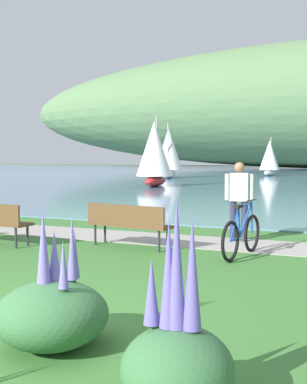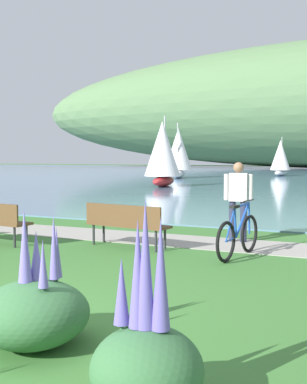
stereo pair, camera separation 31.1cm
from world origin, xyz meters
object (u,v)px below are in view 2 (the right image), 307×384
Objects in this scene: sailboat_nearest_to_shore at (280,157)px; sailboat_far_off at (178,152)px; park_bench_further_along at (126,222)px; sailboat_mid_bay at (162,153)px; person_at_shoreline at (238,197)px; bicycle_beside_path at (238,235)px.

sailboat_nearest_to_shore is 10.81m from sailboat_far_off.
sailboat_nearest_to_shore is (-3.03, 37.74, 1.26)m from park_bench_further_along.
sailboat_far_off reaches higher than sailboat_mid_bay.
person_at_shoreline is at bearing -62.19° from sailboat_mid_bay.
sailboat_far_off reaches higher than person_at_shoreline.
sailboat_far_off is at bearing 112.94° from bicycle_beside_path.
sailboat_mid_bay is at bearing -73.51° from sailboat_far_off.
park_bench_further_along is 2.48m from person_at_shoreline.
bicycle_beside_path reaches higher than park_bench_further_along.
park_bench_further_along is 0.43× the size of sailboat_mid_bay.
park_bench_further_along is at bearing -70.91° from sailboat_far_off.
bicycle_beside_path is 1.67m from person_at_shoreline.
sailboat_far_off is (-10.30, 29.74, 1.70)m from park_bench_further_along.
park_bench_further_along is 2.29m from bicycle_beside_path.
sailboat_far_off reaches higher than bicycle_beside_path.
bicycle_beside_path is 0.47× the size of sailboat_nearest_to_shore.
sailboat_mid_bay is (-9.14, 18.12, 1.66)m from bicycle_beside_path.
sailboat_nearest_to_shore is 19.98m from sailboat_mid_bay.
sailboat_far_off reaches higher than park_bench_further_along.
sailboat_mid_bay is at bearing 116.78° from bicycle_beside_path.
sailboat_nearest_to_shore is at bearing 97.75° from person_at_shoreline.
bicycle_beside_path is 0.41× the size of sailboat_mid_bay.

